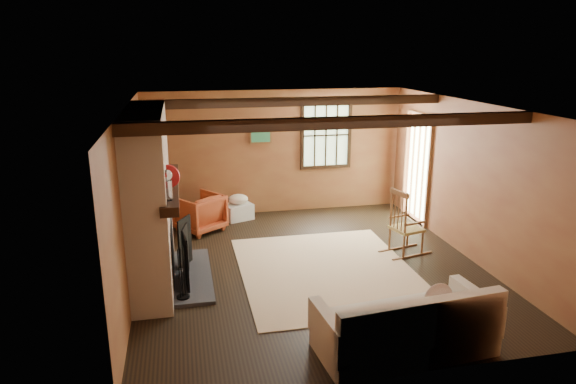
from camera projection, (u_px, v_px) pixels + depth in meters
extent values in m
plane|color=black|center=(310.00, 266.00, 7.70)|extent=(5.50, 5.50, 0.00)
cube|color=#905B33|center=(276.00, 152.00, 9.96)|extent=(5.00, 0.02, 2.40)
cube|color=#905B33|center=(385.00, 267.00, 4.78)|extent=(5.00, 0.02, 2.40)
cube|color=#905B33|center=(131.00, 200.00, 6.87)|extent=(0.02, 5.50, 2.40)
cube|color=#905B33|center=(469.00, 180.00, 7.87)|extent=(0.02, 5.50, 2.40)
cube|color=silver|center=(312.00, 106.00, 7.04)|extent=(5.00, 5.50, 0.02)
cube|color=black|center=(338.00, 123.00, 5.93)|extent=(5.00, 0.12, 0.14)
cube|color=black|center=(293.00, 102.00, 8.19)|extent=(5.00, 0.12, 0.14)
cube|color=black|center=(326.00, 135.00, 10.05)|extent=(1.02, 0.06, 1.32)
cube|color=beige|center=(326.00, 135.00, 10.07)|extent=(0.90, 0.01, 1.20)
cube|color=black|center=(326.00, 135.00, 10.06)|extent=(0.90, 0.03, 0.02)
cube|color=brown|center=(417.00, 168.00, 9.52)|extent=(0.06, 1.00, 2.06)
cube|color=beige|center=(418.00, 168.00, 9.52)|extent=(0.01, 0.80, 1.85)
cube|color=brown|center=(260.00, 133.00, 9.76)|extent=(0.42, 0.03, 0.42)
cube|color=#257063|center=(261.00, 133.00, 9.75)|extent=(0.36, 0.01, 0.36)
cube|color=brown|center=(150.00, 199.00, 6.92)|extent=(0.50, 2.20, 2.40)
cube|color=black|center=(159.00, 250.00, 7.14)|extent=(0.38, 1.00, 0.85)
cube|color=#35353A|center=(192.00, 275.00, 7.34)|extent=(0.55, 1.80, 0.05)
cube|color=black|center=(170.00, 187.00, 6.94)|extent=(0.22, 2.30, 0.12)
cube|color=black|center=(186.00, 262.00, 6.83)|extent=(0.07, 0.37, 0.74)
cube|color=black|center=(185.00, 251.00, 7.19)|extent=(0.09, 0.37, 0.74)
cube|color=black|center=(185.00, 241.00, 7.54)|extent=(0.20, 0.33, 0.74)
cylinder|color=black|center=(183.00, 297.00, 6.64)|extent=(0.17, 0.17, 0.02)
cylinder|color=black|center=(179.00, 274.00, 6.51)|extent=(0.01, 0.01, 0.69)
cylinder|color=black|center=(182.00, 273.00, 6.54)|extent=(0.01, 0.01, 0.69)
cylinder|color=black|center=(184.00, 272.00, 6.58)|extent=(0.01, 0.01, 0.69)
cylinder|color=silver|center=(168.00, 190.00, 6.11)|extent=(0.11, 0.11, 0.24)
sphere|color=silver|center=(167.00, 175.00, 6.06)|extent=(0.13, 0.13, 0.13)
cylinder|color=red|center=(168.00, 176.00, 6.64)|extent=(0.30, 0.12, 0.31)
cube|color=black|center=(169.00, 177.00, 6.99)|extent=(0.22, 0.17, 0.11)
cylinder|color=black|center=(169.00, 172.00, 7.30)|extent=(0.07, 0.07, 0.09)
cylinder|color=black|center=(170.00, 169.00, 7.53)|extent=(0.07, 0.07, 0.08)
cube|color=#D6B48E|center=(327.00, 271.00, 7.55)|extent=(2.50, 3.00, 0.01)
cube|color=tan|center=(407.00, 229.00, 8.10)|extent=(0.51, 0.52, 0.05)
cube|color=brown|center=(400.00, 193.00, 7.86)|extent=(0.14, 0.41, 0.07)
cylinder|color=brown|center=(422.00, 242.00, 8.08)|extent=(0.03, 0.03, 0.40)
cylinder|color=brown|center=(408.00, 235.00, 8.39)|extent=(0.03, 0.03, 0.40)
cylinder|color=brown|center=(404.00, 246.00, 7.92)|extent=(0.03, 0.03, 0.40)
cylinder|color=brown|center=(390.00, 239.00, 8.24)|extent=(0.03, 0.03, 0.40)
cylinder|color=brown|center=(406.00, 215.00, 7.78)|extent=(0.03, 0.03, 0.68)
cylinder|color=brown|center=(391.00, 208.00, 8.10)|extent=(0.03, 0.03, 0.68)
cylinder|color=brown|center=(402.00, 214.00, 7.87)|extent=(0.02, 0.02, 0.56)
cylinder|color=brown|center=(398.00, 212.00, 7.94)|extent=(0.02, 0.02, 0.56)
cylinder|color=brown|center=(395.00, 211.00, 8.02)|extent=(0.02, 0.02, 0.56)
cube|color=brown|center=(415.00, 223.00, 7.89)|extent=(0.38, 0.13, 0.03)
cube|color=brown|center=(399.00, 216.00, 8.23)|extent=(0.38, 0.13, 0.03)
cube|color=brown|center=(412.00, 256.00, 8.05)|extent=(0.75, 0.22, 0.03)
cube|color=brown|center=(398.00, 248.00, 8.37)|extent=(0.75, 0.22, 0.03)
cube|color=silver|center=(404.00, 333.00, 5.53)|extent=(1.93, 1.01, 0.41)
cube|color=silver|center=(424.00, 324.00, 5.12)|extent=(1.87, 0.32, 0.51)
cube|color=silver|center=(328.00, 331.00, 5.22)|extent=(0.21, 0.85, 0.37)
cube|color=silver|center=(475.00, 305.00, 5.74)|extent=(0.21, 0.85, 0.37)
ellipsoid|color=silver|center=(439.00, 297.00, 5.67)|extent=(0.34, 0.15, 0.34)
cylinder|color=brown|center=(173.00, 221.00, 9.52)|extent=(0.41, 0.12, 0.12)
cylinder|color=brown|center=(180.00, 220.00, 9.54)|extent=(0.41, 0.12, 0.12)
cylinder|color=brown|center=(188.00, 220.00, 9.57)|extent=(0.41, 0.12, 0.12)
cylinder|color=brown|center=(172.00, 215.00, 9.48)|extent=(0.41, 0.12, 0.12)
cylinder|color=brown|center=(180.00, 214.00, 9.51)|extent=(0.41, 0.12, 0.12)
cylinder|color=brown|center=(187.00, 214.00, 9.54)|extent=(0.41, 0.12, 0.12)
cube|color=silver|center=(238.00, 212.00, 9.77)|extent=(0.60, 0.53, 0.30)
ellipsoid|color=silver|center=(238.00, 199.00, 9.70)|extent=(0.44, 0.38, 0.19)
imported|color=#BF6026|center=(199.00, 213.00, 9.11)|extent=(1.02, 1.02, 0.67)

